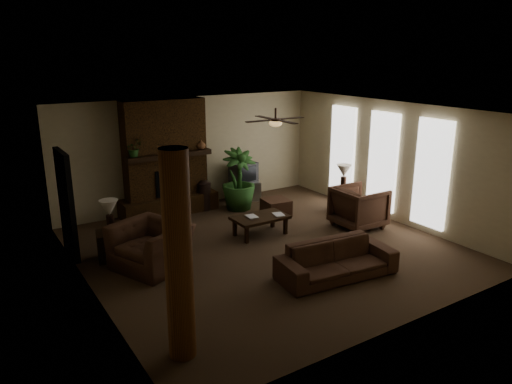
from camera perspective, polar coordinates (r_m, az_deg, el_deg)
room_shell at (r=9.54m, az=1.29°, el=1.16°), size 7.00×7.00×7.00m
fireplace at (r=12.01m, az=-10.54°, el=2.87°), size 2.40×0.70×2.80m
windows at (r=11.91m, az=14.69°, el=3.45°), size 0.08×3.65×2.35m
log_column at (r=6.21m, az=-9.13°, el=-7.64°), size 0.36×0.36×2.80m
doorway at (r=10.01m, az=-21.41°, el=-1.36°), size 0.10×1.00×2.10m
ceiling_fan at (r=9.78m, az=2.31°, el=8.28°), size 1.35×1.35×0.37m
sofa at (r=8.77m, az=9.51°, el=-7.27°), size 2.21×0.87×0.84m
armchair_left at (r=9.15m, az=-12.34°, el=-5.43°), size 1.27×1.51×1.13m
armchair_right at (r=11.23m, az=12.04°, el=-1.54°), size 0.96×1.03×1.04m
coffee_table at (r=10.56m, az=0.50°, el=-3.17°), size 1.20×0.70×0.43m
ottoman at (r=11.88m, az=2.37°, el=-1.81°), size 0.67×0.67×0.40m
tv_stand at (r=13.13m, az=-1.36°, el=0.21°), size 0.98×0.81×0.50m
tv at (r=12.97m, az=-1.46°, el=2.34°), size 0.74×0.64×0.52m
floor_vase at (r=12.30m, az=-6.11°, el=-0.12°), size 0.34×0.34×0.77m
floor_plant at (r=12.28m, az=-2.07°, el=-0.05°), size 0.88×1.55×0.87m
side_table_left at (r=9.81m, az=-16.72°, el=-6.06°), size 0.59×0.59×0.55m
lamp_left at (r=9.55m, az=-16.90°, el=-2.05°), size 0.41×0.41×0.65m
side_table_right at (r=12.35m, az=10.08°, el=-0.97°), size 0.62×0.62×0.55m
lamp_right at (r=12.13m, az=10.32°, el=2.25°), size 0.37×0.37×0.65m
mantel_plant at (r=11.41m, az=-14.20°, el=4.85°), size 0.49×0.52×0.33m
mantel_vase at (r=12.05m, az=-6.47°, el=5.59°), size 0.23×0.24×0.22m
book_a at (r=10.39m, az=-1.04°, el=-2.32°), size 0.22×0.05×0.29m
book_b at (r=10.54m, az=2.15°, el=-2.04°), size 0.21×0.07×0.29m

